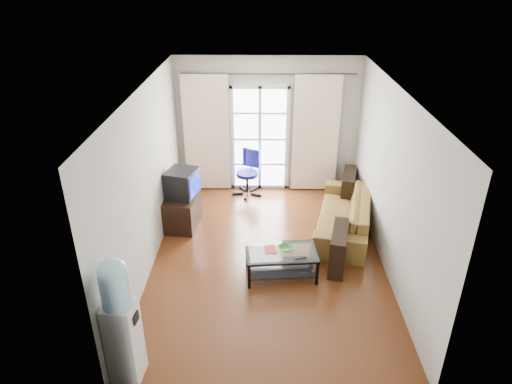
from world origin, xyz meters
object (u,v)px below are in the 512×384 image
(sofa, at_px, (344,214))
(coffee_table, at_px, (281,260))
(crt_tv, at_px, (181,183))
(task_chair, at_px, (248,181))
(water_cooler, at_px, (121,319))
(tv_stand, at_px, (182,211))

(sofa, xyz_separation_m, coffee_table, (-1.14, -1.33, -0.04))
(crt_tv, height_order, task_chair, crt_tv)
(sofa, relative_size, task_chair, 2.54)
(coffee_table, bearing_deg, water_cooler, -133.35)
(task_chair, bearing_deg, water_cooler, -80.79)
(crt_tv, relative_size, water_cooler, 0.39)
(sofa, height_order, coffee_table, sofa)
(crt_tv, distance_m, task_chair, 1.75)
(sofa, xyz_separation_m, task_chair, (-1.72, 1.40, -0.05))
(crt_tv, bearing_deg, water_cooler, -76.13)
(sofa, distance_m, task_chair, 2.22)
(sofa, height_order, task_chair, task_chair)
(sofa, xyz_separation_m, crt_tv, (-2.84, 0.17, 0.50))
(coffee_table, distance_m, water_cooler, 2.67)
(coffee_table, xyz_separation_m, tv_stand, (-1.70, 1.43, 0.01))
(coffee_table, xyz_separation_m, task_chair, (-0.58, 2.73, -0.01))
(tv_stand, bearing_deg, crt_tv, 95.62)
(coffee_table, bearing_deg, task_chair, 101.97)
(sofa, xyz_separation_m, tv_stand, (-2.84, 0.10, -0.03))
(sofa, relative_size, coffee_table, 2.09)
(crt_tv, xyz_separation_m, task_chair, (1.12, 1.23, -0.54))
(coffee_table, bearing_deg, crt_tv, 138.47)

